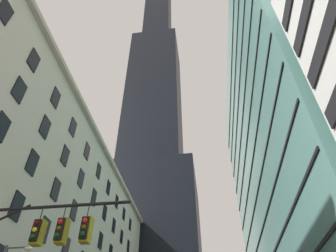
{
  "coord_description": "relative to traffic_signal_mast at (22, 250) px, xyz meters",
  "views": [
    {
      "loc": [
        4.16,
        -7.41,
        1.79
      ],
      "look_at": [
        -0.52,
        27.07,
        31.72
      ],
      "focal_mm": 31.54,
      "sensor_mm": 36.0,
      "label": 1
    }
  ],
  "objects": [
    {
      "name": "traffic_signal_mast",
      "position": [
        0.0,
        0.0,
        0.0
      ],
      "size": [
        7.76,
        0.63,
        7.59
      ],
      "color": "black",
      "rests_on": "sidewalk_left"
    },
    {
      "name": "glass_office_midrise",
      "position": [
        23.95,
        25.43,
        19.18
      ],
      "size": [
        19.46,
        44.77,
        49.8
      ],
      "color": "slate",
      "rests_on": "ground"
    },
    {
      "name": "dark_skyscraper",
      "position": [
        -8.34,
        67.06,
        62.54
      ],
      "size": [
        27.15,
        27.15,
        223.09
      ],
      "color": "black",
      "rests_on": "ground"
    },
    {
      "name": "station_building",
      "position": [
        -13.83,
        21.64,
        9.22
      ],
      "size": [
        12.87,
        63.02,
        29.94
      ],
      "color": "beige",
      "rests_on": "ground"
    }
  ]
}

